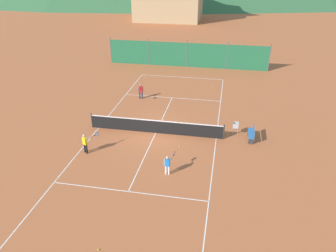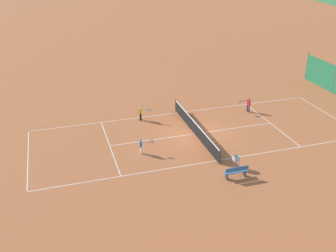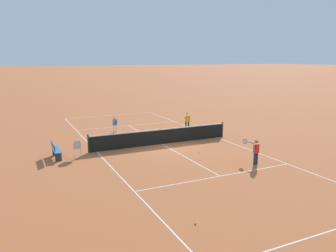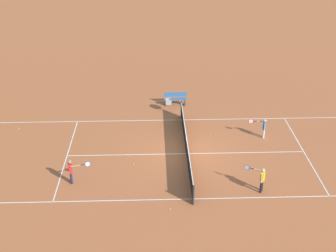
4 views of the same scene
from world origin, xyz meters
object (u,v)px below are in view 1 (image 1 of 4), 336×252
(player_far_service, at_px, (86,142))
(ball_hopper, at_px, (236,126))
(player_near_service, at_px, (168,163))
(tennis_ball_alley_left, at_px, (98,250))
(tennis_ball_service_box, at_px, (150,114))
(tennis_ball_alley_right, at_px, (213,86))
(courtside_bench, at_px, (252,133))
(tennis_net, at_px, (156,126))
(player_far_baseline, at_px, (141,90))
(tennis_ball_mid_court, at_px, (145,78))
(tennis_ball_by_net_left, at_px, (180,146))
(tennis_ball_far_corner, at_px, (94,120))

(player_far_service, height_order, ball_hopper, player_far_service)
(player_near_service, relative_size, tennis_ball_alley_left, 17.56)
(tennis_ball_service_box, bearing_deg, tennis_ball_alley_right, 58.46)
(courtside_bench, bearing_deg, player_far_service, -160.47)
(tennis_net, relative_size, courtside_bench, 6.12)
(player_far_baseline, distance_m, courtside_bench, 10.44)
(player_far_service, height_order, tennis_ball_alley_left, player_far_service)
(tennis_ball_alley_left, relative_size, tennis_ball_mid_court, 1.00)
(tennis_ball_mid_court, height_order, tennis_ball_by_net_left, same)
(ball_hopper, distance_m, courtside_bench, 1.18)
(player_near_service, distance_m, tennis_ball_alley_left, 6.07)
(ball_hopper, bearing_deg, tennis_ball_alley_left, -116.05)
(player_far_service, distance_m, tennis_ball_far_corner, 4.57)
(tennis_ball_alley_left, height_order, tennis_ball_by_net_left, same)
(tennis_ball_by_net_left, relative_size, ball_hopper, 0.07)
(player_far_baseline, bearing_deg, tennis_ball_alley_right, 34.86)
(tennis_ball_service_box, distance_m, ball_hopper, 6.68)
(player_far_baseline, bearing_deg, tennis_ball_alley_left, -81.23)
(ball_hopper, bearing_deg, player_far_baseline, 147.80)
(player_far_baseline, distance_m, tennis_ball_alley_right, 7.09)
(tennis_ball_alley_left, bearing_deg, tennis_ball_service_box, 94.12)
(player_far_service, bearing_deg, tennis_ball_far_corner, 106.64)
(tennis_ball_by_net_left, height_order, ball_hopper, ball_hopper)
(tennis_net, distance_m, tennis_ball_alley_left, 10.27)
(player_near_service, height_order, ball_hopper, player_near_service)
(tennis_net, relative_size, player_near_service, 7.92)
(tennis_ball_alley_left, relative_size, tennis_ball_far_corner, 1.00)
(tennis_ball_alley_left, relative_size, ball_hopper, 0.07)
(courtside_bench, bearing_deg, tennis_ball_far_corner, 175.91)
(player_near_service, xyz_separation_m, courtside_bench, (4.65, 4.77, -0.23))
(player_far_baseline, bearing_deg, ball_hopper, -32.20)
(tennis_net, relative_size, tennis_ball_by_net_left, 139.09)
(tennis_ball_by_net_left, bearing_deg, ball_hopper, 33.94)
(player_near_service, bearing_deg, tennis_net, 110.69)
(tennis_net, xyz_separation_m, player_near_service, (1.70, -4.49, 0.18))
(tennis_ball_mid_court, bearing_deg, tennis_net, -72.09)
(tennis_ball_mid_court, distance_m, ball_hopper, 13.56)
(tennis_ball_by_net_left, height_order, tennis_ball_far_corner, same)
(player_far_service, relative_size, tennis_ball_alley_left, 19.31)
(tennis_ball_alley_right, bearing_deg, player_near_service, -96.14)
(player_far_service, relative_size, tennis_ball_service_box, 19.31)
(player_far_baseline, bearing_deg, tennis_ball_service_box, -62.42)
(tennis_net, height_order, ball_hopper, tennis_net)
(tennis_ball_alley_right, xyz_separation_m, ball_hopper, (2.07, -8.98, 0.63))
(player_near_service, bearing_deg, ball_hopper, 55.64)
(player_far_service, distance_m, tennis_ball_mid_court, 14.28)
(ball_hopper, bearing_deg, player_far_service, -155.68)
(tennis_net, distance_m, ball_hopper, 5.35)
(tennis_ball_far_corner, bearing_deg, player_near_service, -40.27)
(player_near_service, bearing_deg, tennis_ball_far_corner, 139.73)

